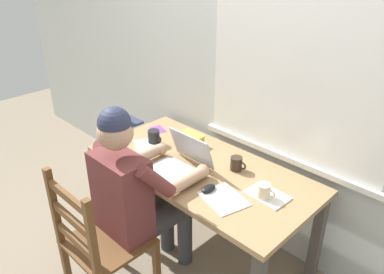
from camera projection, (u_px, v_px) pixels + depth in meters
ground_plane at (200, 249)px, 2.73m from camera, size 8.00×8.00×0.00m
back_wall at (250, 61)px, 2.42m from camera, size 6.00×0.08×2.60m
desk at (200, 178)px, 2.45m from camera, size 1.49×0.73×0.70m
seated_person at (137, 192)px, 2.20m from camera, size 0.50×0.60×1.24m
wooden_chair at (100, 245)px, 2.12m from camera, size 0.42×0.42×0.94m
laptop at (181, 162)px, 2.36m from camera, size 0.33×0.31×0.23m
computer_mouse at (209, 189)px, 2.17m from camera, size 0.06×0.10×0.03m
coffee_mug_white at (264, 191)px, 2.10m from camera, size 0.12×0.08×0.09m
coffee_mug_dark at (237, 164)px, 2.36m from camera, size 0.11×0.08×0.09m
coffee_mug_spare at (154, 137)px, 2.67m from camera, size 0.12×0.08×0.10m
book_stack_main at (190, 139)px, 2.67m from camera, size 0.21×0.13×0.08m
paper_pile_near_laptop at (224, 199)px, 2.10m from camera, size 0.30×0.26×0.01m
paper_pile_back_corner at (267, 195)px, 2.13m from camera, size 0.24×0.17×0.01m
paper_pile_side at (147, 147)px, 2.64m from camera, size 0.27×0.24×0.01m
landscape_photo_print at (158, 129)px, 2.89m from camera, size 0.15×0.12×0.00m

